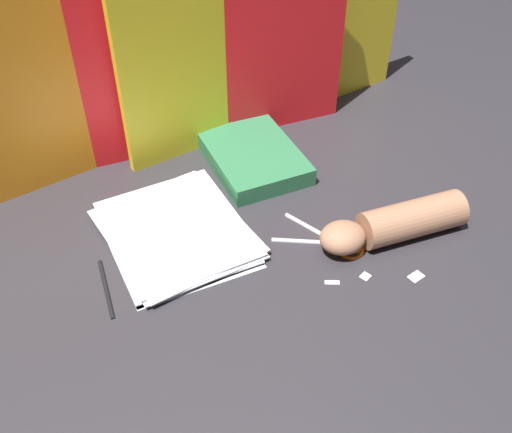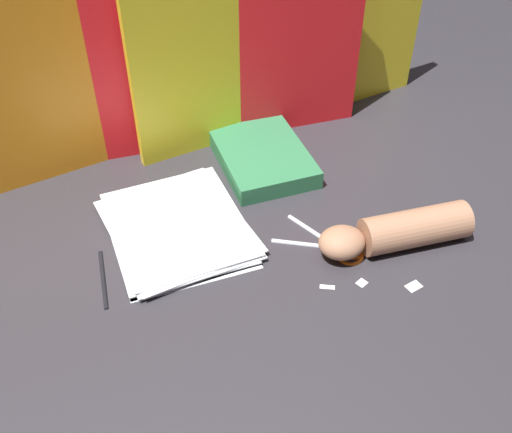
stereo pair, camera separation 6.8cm
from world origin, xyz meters
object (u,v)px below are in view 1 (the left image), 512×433
at_px(book_closed, 253,157).
at_px(scissors, 336,241).
at_px(paper_stack, 176,233).
at_px(hand_forearm, 395,224).

height_order(book_closed, scissors, book_closed).
bearing_deg(paper_stack, hand_forearm, -28.08).
bearing_deg(scissors, book_closed, 94.56).
xyz_separation_m(paper_stack, hand_forearm, (0.36, -0.19, 0.03)).
bearing_deg(scissors, hand_forearm, -19.87).
distance_m(paper_stack, scissors, 0.30).
bearing_deg(paper_stack, scissors, -31.07).
xyz_separation_m(book_closed, scissors, (0.02, -0.29, -0.02)).
bearing_deg(book_closed, paper_stack, -149.85).
height_order(book_closed, hand_forearm, hand_forearm).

